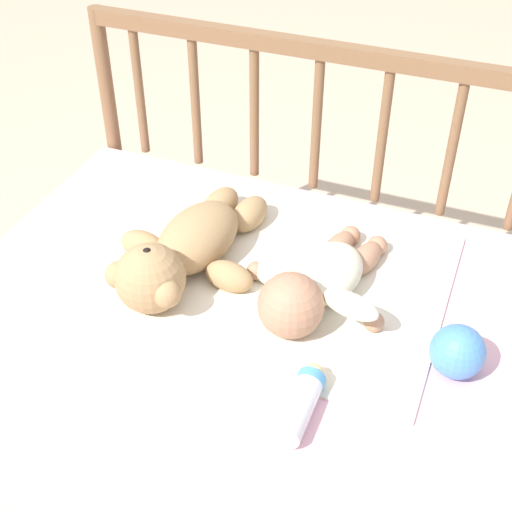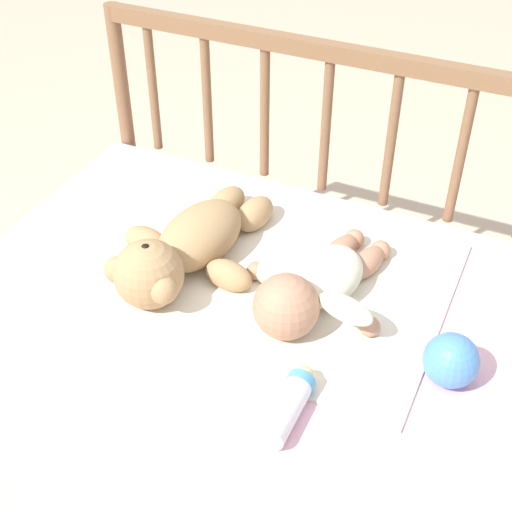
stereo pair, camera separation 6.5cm
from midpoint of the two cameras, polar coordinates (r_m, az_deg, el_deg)
The scene contains 8 objects.
ground_plane at distance 1.74m, azimuth -1.21°, elevation -13.06°, with size 12.00×12.00×0.00m, color #C6B293.
crib_mattress at distance 1.57m, azimuth -1.32°, elevation -8.14°, with size 1.12×0.70×0.44m.
crib_rail at distance 1.64m, azimuth 3.63°, elevation 8.99°, with size 1.12×0.04×0.79m.
blanket at distance 1.44m, azimuth -1.57°, elevation -1.18°, with size 0.77×0.53×0.01m.
teddy_bear at distance 1.42m, azimuth -7.03°, elevation 0.49°, with size 0.31×0.44×0.14m.
baby at distance 1.35m, azimuth 3.51°, elevation -2.17°, with size 0.30×0.37×0.12m.
toy_ball at distance 1.26m, azimuth 14.39°, elevation -7.45°, with size 0.10×0.10×0.10m.
baby_bottle at distance 1.18m, azimuth 2.07°, elevation -11.54°, with size 0.05×0.16×0.05m.
Camera 1 is at (0.40, -1.00, 1.37)m, focal length 50.00 mm.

